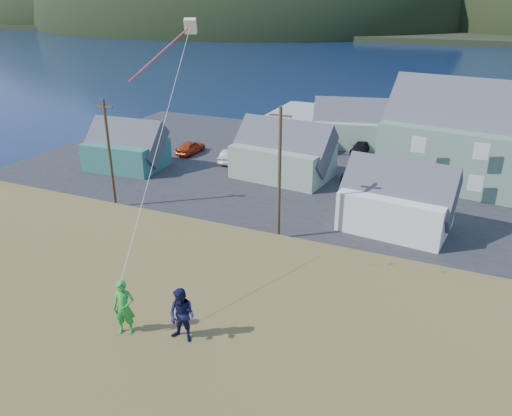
{
  "coord_description": "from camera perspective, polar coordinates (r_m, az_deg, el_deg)",
  "views": [
    {
      "loc": [
        8.7,
        -29.58,
        16.82
      ],
      "look_at": [
        1.12,
        -12.49,
        8.8
      ],
      "focal_mm": 35.0,
      "sensor_mm": 36.0,
      "label": 1
    }
  ],
  "objects": [
    {
      "name": "parked_cars",
      "position": [
        56.55,
        3.09,
        6.8
      ],
      "size": [
        20.99,
        14.23,
        1.56
      ],
      "color": "black",
      "rests_on": "waterfront_lot"
    },
    {
      "name": "kite_rig",
      "position": [
        20.23,
        -8.13,
        19.13
      ],
      "size": [
        1.5,
        4.06,
        10.24
      ],
      "color": "#F5EBBA",
      "rests_on": "ground"
    },
    {
      "name": "shed_palegreen_far",
      "position": [
        61.16,
        11.44,
        9.35
      ],
      "size": [
        11.25,
        7.94,
        6.87
      ],
      "rotation": [
        0.0,
        0.0,
        0.23
      ],
      "color": "gray",
      "rests_on": "waterfront_lot"
    },
    {
      "name": "grass_strip",
      "position": [
        33.43,
        5.59,
        -7.01
      ],
      "size": [
        110.0,
        8.0,
        0.1
      ],
      "primitive_type": "cube",
      "color": "#4C3D19",
      "rests_on": "ground"
    },
    {
      "name": "far_shore",
      "position": [
        360.03,
        23.87,
        18.87
      ],
      "size": [
        900.0,
        320.0,
        2.0
      ],
      "primitive_type": "cube",
      "color": "black",
      "rests_on": "ground"
    },
    {
      "name": "shed_teal",
      "position": [
        53.62,
        -14.65,
        6.8
      ],
      "size": [
        8.27,
        6.04,
        6.25
      ],
      "rotation": [
        0.0,
        0.0,
        0.06
      ],
      "color": "#2E6C65",
      "rests_on": "waterfront_lot"
    },
    {
      "name": "waterfront_lot",
      "position": [
        50.26,
        12.59,
        3.16
      ],
      "size": [
        72.0,
        36.0,
        0.12
      ],
      "primitive_type": "cube",
      "color": "#28282B",
      "rests_on": "ground"
    },
    {
      "name": "shed_palegreen_near",
      "position": [
        49.11,
        3.12,
        6.36
      ],
      "size": [
        10.1,
        6.96,
        6.92
      ],
      "rotation": [
        0.0,
        0.0,
        -0.11
      ],
      "color": "gray",
      "rests_on": "waterfront_lot"
    },
    {
      "name": "utility_poles",
      "position": [
        35.17,
        3.91,
        3.06
      ],
      "size": [
        33.67,
        0.24,
        9.81
      ],
      "color": "#47331E",
      "rests_on": "waterfront_lot"
    },
    {
      "name": "shed_white",
      "position": [
        39.36,
        15.86,
        1.01
      ],
      "size": [
        8.78,
        6.32,
        6.59
      ],
      "rotation": [
        0.0,
        0.0,
        -0.11
      ],
      "color": "white",
      "rests_on": "waterfront_lot"
    },
    {
      "name": "ground",
      "position": [
        35.12,
        6.64,
        -5.57
      ],
      "size": [
        900.0,
        900.0,
        0.0
      ],
      "primitive_type": "plane",
      "color": "#0A1638",
      "rests_on": "ground"
    },
    {
      "name": "wharf",
      "position": [
        72.98,
        11.86,
        9.77
      ],
      "size": [
        26.0,
        14.0,
        0.9
      ],
      "primitive_type": "cube",
      "color": "gray",
      "rests_on": "ground"
    },
    {
      "name": "kite_flyer_navy",
      "position": [
        15.26,
        -8.46,
        -12.04
      ],
      "size": [
        0.86,
        0.67,
        1.74
      ],
      "primitive_type": "imported",
      "rotation": [
        0.0,
        0.0,
        -0.01
      ],
      "color": "#16163D",
      "rests_on": "hillside"
    },
    {
      "name": "kite_flyer_green",
      "position": [
        15.9,
        -14.86,
        -10.94
      ],
      "size": [
        0.77,
        0.66,
        1.8
      ],
      "primitive_type": "imported",
      "rotation": [
        0.0,
        0.0,
        0.42
      ],
      "color": "green",
      "rests_on": "hillside"
    }
  ]
}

